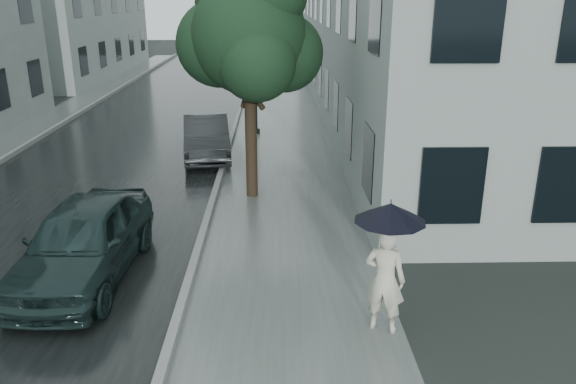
{
  "coord_description": "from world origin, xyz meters",
  "views": [
    {
      "loc": [
        0.0,
        -8.34,
        4.96
      ],
      "look_at": [
        0.25,
        2.07,
        1.3
      ],
      "focal_mm": 35.0,
      "sensor_mm": 36.0,
      "label": 1
    }
  ],
  "objects_px": {
    "street_tree": "(249,34)",
    "lamp_post": "(251,47)",
    "car_near": "(84,241)",
    "car_far": "(206,137)",
    "pedestrian": "(385,280)"
  },
  "relations": [
    {
      "from": "street_tree",
      "to": "car_near",
      "type": "bearing_deg",
      "value": -122.54
    },
    {
      "from": "pedestrian",
      "to": "lamp_post",
      "type": "distance_m",
      "value": 13.69
    },
    {
      "from": "street_tree",
      "to": "car_near",
      "type": "distance_m",
      "value": 6.34
    },
    {
      "from": "lamp_post",
      "to": "car_far",
      "type": "relative_size",
      "value": 1.42
    },
    {
      "from": "pedestrian",
      "to": "car_near",
      "type": "relative_size",
      "value": 0.4
    },
    {
      "from": "car_near",
      "to": "lamp_post",
      "type": "bearing_deg",
      "value": 79.93
    },
    {
      "from": "lamp_post",
      "to": "car_far",
      "type": "distance_m",
      "value": 4.28
    },
    {
      "from": "lamp_post",
      "to": "car_near",
      "type": "xyz_separation_m",
      "value": [
        -2.65,
        -11.39,
        -2.47
      ]
    },
    {
      "from": "pedestrian",
      "to": "car_far",
      "type": "xyz_separation_m",
      "value": [
        -3.86,
        10.09,
        -0.21
      ]
    },
    {
      "from": "street_tree",
      "to": "lamp_post",
      "type": "height_order",
      "value": "street_tree"
    },
    {
      "from": "lamp_post",
      "to": "car_near",
      "type": "bearing_deg",
      "value": -102.54
    },
    {
      "from": "street_tree",
      "to": "lamp_post",
      "type": "distance_m",
      "value": 6.9
    },
    {
      "from": "car_near",
      "to": "car_far",
      "type": "xyz_separation_m",
      "value": [
        1.3,
        8.23,
        -0.07
      ]
    },
    {
      "from": "pedestrian",
      "to": "street_tree",
      "type": "height_order",
      "value": "street_tree"
    },
    {
      "from": "pedestrian",
      "to": "car_near",
      "type": "bearing_deg",
      "value": 3.3
    }
  ]
}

